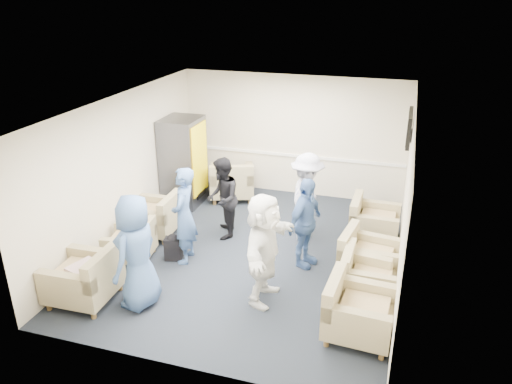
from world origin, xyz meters
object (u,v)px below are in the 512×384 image
(armchair_left_mid, at_px, (133,244))
(person_back_left, at_px, (222,198))
(person_mid_right, at_px, (305,223))
(person_back_right, at_px, (307,198))
(armchair_left_near, at_px, (87,280))
(armchair_corner, at_px, (232,183))
(armchair_right_far, at_px, (371,223))
(armchair_left_far, at_px, (156,218))
(armchair_right_midfar, at_px, (365,258))
(person_mid_left, at_px, (184,216))
(armchair_right_near, at_px, (355,313))
(vending_machine, at_px, (184,162))
(person_front_right, at_px, (264,249))
(person_front_left, at_px, (136,252))
(armchair_right_midnear, at_px, (365,277))

(armchair_left_mid, height_order, person_back_left, person_back_left)
(person_mid_right, bearing_deg, person_back_right, 29.94)
(armchair_left_near, bearing_deg, armchair_corner, 168.35)
(armchair_right_far, xyz_separation_m, person_mid_right, (-1.01, -1.26, 0.44))
(armchair_left_far, xyz_separation_m, armchair_right_midfar, (3.97, -0.38, -0.01))
(armchair_left_mid, distance_m, person_back_right, 3.22)
(person_back_left, bearing_deg, person_mid_left, -33.95)
(armchair_corner, bearing_deg, armchair_left_mid, 56.55)
(person_mid_left, height_order, person_back_left, person_mid_left)
(armchair_right_near, height_order, armchair_corner, armchair_corner)
(person_back_right, bearing_deg, person_back_left, 104.98)
(armchair_right_far, xyz_separation_m, armchair_corner, (-3.15, 1.07, 0.03))
(armchair_left_near, relative_size, person_mid_left, 0.55)
(armchair_right_far, distance_m, armchair_corner, 3.33)
(vending_machine, bearing_deg, armchair_left_mid, -86.34)
(armchair_left_mid, relative_size, person_mid_left, 0.51)
(armchair_left_mid, distance_m, armchair_corner, 3.13)
(person_back_right, distance_m, person_front_right, 2.12)
(armchair_right_near, relative_size, person_front_left, 0.54)
(armchair_right_midnear, xyz_separation_m, person_front_right, (-1.46, -0.55, 0.55))
(armchair_right_near, relative_size, person_back_left, 0.61)
(person_back_left, relative_size, person_back_right, 0.92)
(armchair_corner, relative_size, person_back_left, 0.78)
(armchair_right_near, distance_m, vending_machine, 5.39)
(person_back_left, distance_m, person_front_right, 2.20)
(armchair_right_midfar, relative_size, armchair_corner, 0.80)
(armchair_corner, xyz_separation_m, person_mid_right, (2.14, -2.33, 0.41))
(armchair_left_far, xyz_separation_m, armchair_right_near, (3.99, -1.92, 0.01))
(armchair_right_midnear, height_order, armchair_right_far, armchair_right_far)
(armchair_left_far, height_order, person_front_right, person_front_right)
(person_back_left, bearing_deg, vending_machine, -150.42)
(armchair_left_near, height_order, armchair_corner, armchair_corner)
(person_back_left, height_order, person_front_right, person_front_right)
(person_back_right, bearing_deg, person_mid_left, 129.39)
(armchair_right_midnear, bearing_deg, armchair_right_midfar, 7.36)
(person_mid_right, xyz_separation_m, person_front_right, (-0.38, -1.17, 0.08))
(armchair_right_midfar, xyz_separation_m, person_front_right, (-1.40, -1.08, 0.53))
(armchair_right_midnear, xyz_separation_m, armchair_right_midfar, (-0.06, 0.54, 0.02))
(armchair_corner, distance_m, vending_machine, 1.18)
(person_mid_right, distance_m, person_front_right, 1.23)
(armchair_left_mid, xyz_separation_m, person_mid_left, (0.89, 0.26, 0.55))
(armchair_right_midnear, distance_m, person_mid_left, 3.13)
(vending_machine, height_order, person_mid_left, vending_machine)
(vending_machine, height_order, person_front_left, vending_machine)
(armchair_left_near, distance_m, person_back_left, 2.89)
(vending_machine, bearing_deg, armchair_right_near, -40.20)
(armchair_right_midfar, bearing_deg, person_front_left, 127.44)
(armchair_left_far, relative_size, person_mid_left, 0.53)
(armchair_left_mid, bearing_deg, person_mid_right, 94.40)
(armchair_right_far, bearing_deg, person_front_left, 135.73)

